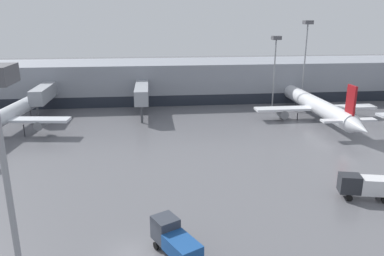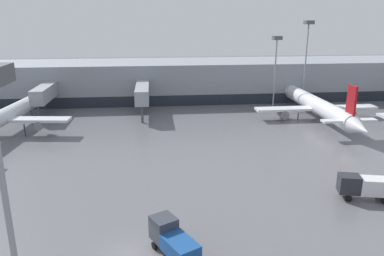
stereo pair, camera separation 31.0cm
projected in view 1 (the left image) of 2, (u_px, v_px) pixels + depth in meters
The scene contains 9 objects.
ground_plane at pixel (134, 254), 31.71m from camera, with size 320.00×320.00×0.00m, color slate.
terminal_building at pixel (143, 81), 89.31m from camera, with size 160.00×29.70×9.00m.
parked_jet_1 at pixel (4, 117), 62.26m from camera, with size 21.98×36.03×8.88m.
parked_jet_2 at pixel (316, 105), 73.02m from camera, with size 24.10×36.37×8.78m.
service_truck_0 at pixel (174, 239), 31.28m from camera, with size 4.25×5.66×2.82m.
service_truck_1 at pixel (366, 185), 40.94m from camera, with size 6.09×3.13×2.72m.
apron_light_mast_1 at pixel (276, 50), 79.00m from camera, with size 1.80×1.80×15.37m.
apron_light_mast_3 at pixel (307, 39), 79.92m from camera, with size 1.80×1.80×18.47m.
apron_light_mast_4 at pixel (1, 146), 16.59m from camera, with size 1.80×1.80×17.43m.
Camera 1 is at (1.95, -27.65, 19.40)m, focal length 35.00 mm.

